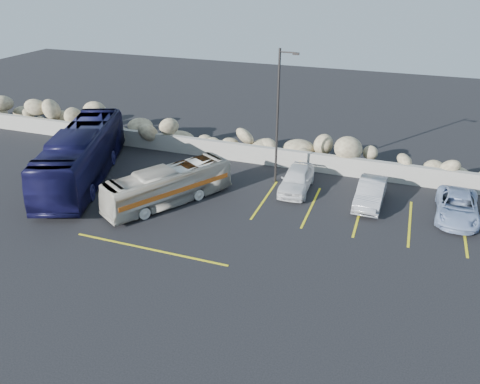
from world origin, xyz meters
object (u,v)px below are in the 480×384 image
(vintage_bus, at_px, (168,186))
(car_d, at_px, (457,207))
(tour_coach, at_px, (82,155))
(lamppost, at_px, (279,114))
(car_b, at_px, (371,193))
(car_a, at_px, (297,179))

(vintage_bus, distance_m, car_d, 15.52)
(vintage_bus, bearing_deg, tour_coach, -159.08)
(lamppost, bearing_deg, car_d, -5.97)
(car_b, bearing_deg, tour_coach, -169.56)
(lamppost, relative_size, car_d, 1.78)
(tour_coach, relative_size, car_b, 2.81)
(lamppost, relative_size, car_a, 1.95)
(vintage_bus, distance_m, car_a, 7.51)
(car_b, height_order, car_d, car_b)
(lamppost, xyz_separation_m, vintage_bus, (-4.89, -4.72, -3.24))
(car_a, bearing_deg, tour_coach, -169.10)
(car_d, bearing_deg, vintage_bus, -164.63)
(lamppost, height_order, car_b, lamppost)
(lamppost, xyz_separation_m, car_b, (5.72, -1.02, -3.62))
(car_a, relative_size, car_d, 0.91)
(vintage_bus, bearing_deg, car_a, 63.49)
(lamppost, distance_m, tour_coach, 12.22)
(lamppost, relative_size, tour_coach, 0.70)
(car_b, relative_size, car_d, 0.91)
(vintage_bus, xyz_separation_m, car_d, (15.07, 3.65, -0.43))
(tour_coach, height_order, car_a, tour_coach)
(vintage_bus, xyz_separation_m, tour_coach, (-6.48, 1.14, 0.54))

